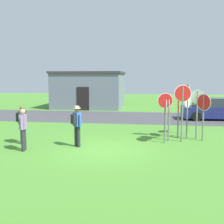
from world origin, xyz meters
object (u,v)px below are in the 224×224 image
stop_sign_far_back (183,103)px  stop_sign_low_front (165,107)px  stop_sign_rear_right (187,102)px  stop_sign_center_cluster (203,109)px  stop_sign_rear_left (166,114)px  person_holding_notes (77,123)px  stop_sign_leaning_right (169,113)px  person_on_left (22,122)px  stop_sign_leaning_left (187,107)px  person_near_signs (23,127)px  stop_sign_tallest (178,111)px  stop_sign_nearest (197,106)px  parked_car_on_street (213,110)px

stop_sign_far_back → stop_sign_low_front: (-0.73, 0.88, -0.30)m
stop_sign_low_front → stop_sign_rear_right: bearing=-13.1°
stop_sign_low_front → stop_sign_center_cluster: (1.70, -0.57, 0.01)m
stop_sign_far_back → stop_sign_low_front: 1.18m
stop_sign_far_back → stop_sign_rear_left: bearing=-154.3°
stop_sign_rear_left → person_holding_notes: bearing=-162.0°
stop_sign_rear_right → stop_sign_leaning_right: bearing=-146.8°
stop_sign_leaning_right → person_on_left: bearing=-167.5°
stop_sign_leaning_left → person_near_signs: stop_sign_leaning_left is taller
stop_sign_tallest → stop_sign_nearest: bearing=-8.5°
stop_sign_rear_right → person_on_left: size_ratio=1.56×
parked_car_on_street → stop_sign_tallest: 7.19m
person_near_signs → stop_sign_leaning_left: bearing=31.9°
stop_sign_tallest → person_near_signs: size_ratio=1.16×
stop_sign_leaning_left → stop_sign_center_cluster: (0.54, -1.44, 0.08)m
stop_sign_leaning_left → person_holding_notes: (-4.94, -3.34, -0.41)m
stop_sign_rear_left → stop_sign_rear_right: stop_sign_rear_right is taller
stop_sign_rear_right → person_holding_notes: bearing=-155.1°
stop_sign_leaning_left → stop_sign_tallest: (-0.54, -0.88, -0.08)m
stop_sign_leaning_left → stop_sign_rear_left: 2.44m
stop_sign_leaning_left → stop_sign_nearest: (0.32, -1.01, 0.17)m
person_near_signs → person_holding_notes: bearing=25.9°
stop_sign_far_back → stop_sign_leaning_right: 0.75m
parked_car_on_street → stop_sign_rear_right: 7.31m
stop_sign_low_front → stop_sign_rear_right: (1.02, -0.24, 0.28)m
stop_sign_rear_left → stop_sign_center_cluster: size_ratio=0.90×
stop_sign_center_cluster → person_on_left: stop_sign_center_cluster is taller
stop_sign_leaning_right → stop_sign_low_front: stop_sign_low_front is taller
stop_sign_tallest → person_holding_notes: 5.05m
stop_sign_low_front → stop_sign_center_cluster: size_ratio=1.00×
parked_car_on_street → stop_sign_far_back: size_ratio=1.68×
stop_sign_leaning_left → person_on_left: 8.12m
stop_sign_center_cluster → person_holding_notes: (-5.48, -1.89, -0.49)m
stop_sign_leaning_left → person_near_signs: size_ratio=1.23×
person_holding_notes → stop_sign_low_front: bearing=33.1°
stop_sign_far_back → stop_sign_nearest: stop_sign_far_back is taller
stop_sign_nearest → stop_sign_tallest: bearing=171.5°
stop_sign_tallest → person_near_signs: 7.20m
stop_sign_leaning_left → stop_sign_tallest: bearing=-121.4°
stop_sign_far_back → stop_sign_tallest: stop_sign_far_back is taller
stop_sign_far_back → stop_sign_low_front: stop_sign_far_back is taller
stop_sign_nearest → stop_sign_center_cluster: size_ratio=1.08×
parked_car_on_street → stop_sign_low_front: (-3.60, -6.52, 0.80)m
stop_sign_leaning_left → stop_sign_nearest: bearing=-72.2°
stop_sign_tallest → stop_sign_low_front: bearing=179.8°
parked_car_on_street → stop_sign_far_back: (-2.87, -7.40, 1.10)m
stop_sign_nearest → stop_sign_low_front: 1.50m
stop_sign_far_back → person_on_left: 7.22m
stop_sign_tallest → stop_sign_center_cluster: size_ratio=0.90×
stop_sign_center_cluster → person_on_left: bearing=-168.2°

